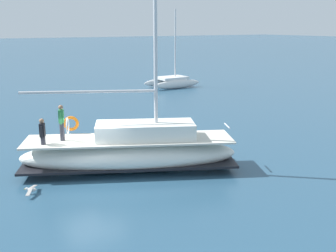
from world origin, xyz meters
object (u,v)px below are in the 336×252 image
at_px(moored_sloop_near, 172,81).
at_px(main_sailboat, 131,151).
at_px(seagull, 31,189).
at_px(mooring_buoy, 42,147).

bearing_deg(moored_sloop_near, main_sailboat, -35.13).
relative_size(seagull, mooring_buoy, 1.11).
xyz_separation_m(moored_sloop_near, seagull, (21.16, -19.05, -0.43)).
relative_size(main_sailboat, mooring_buoy, 14.46).
bearing_deg(mooring_buoy, moored_sloop_near, 132.05).
height_order(moored_sloop_near, mooring_buoy, moored_sloop_near).
height_order(seagull, mooring_buoy, mooring_buoy).
bearing_deg(moored_sloop_near, mooring_buoy, -47.95).
relative_size(main_sailboat, moored_sloop_near, 1.62).
distance_m(moored_sloop_near, seagull, 28.48).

